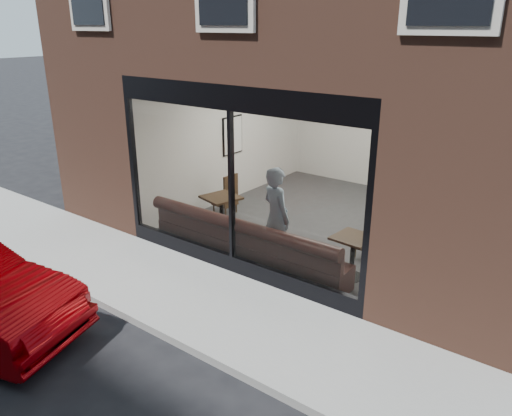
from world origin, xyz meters
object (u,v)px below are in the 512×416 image
Objects in this scene: banquette at (247,252)px; cafe_table_left at (221,197)px; cafe_chair_left at (225,204)px; cafe_table_right at (354,238)px; cafe_chair_right at (369,247)px; person at (276,218)px.

banquette is 5.91× the size of cafe_table_left.
cafe_table_left is 1.13m from cafe_chair_left.
cafe_table_right is at bearing 19.69° from banquette.
cafe_chair_right is at bearing 12.00° from cafe_table_left.
cafe_table_right is at bearing -141.04° from person.
cafe_table_left reaches higher than cafe_chair_right.
cafe_table_left is 1.53× the size of cafe_chair_left.
person is 4.11× the size of cafe_chair_left.
banquette is at bearing 42.62° from cafe_chair_right.
cafe_chair_left is at bearing -7.58° from person.
cafe_table_left is (-1.34, 0.85, 0.52)m from banquette.
cafe_table_right is (1.76, 0.63, 0.52)m from banquette.
person is 2.86m from cafe_chair_left.
cafe_chair_right is (3.61, -0.18, 0.00)m from cafe_chair_left.
cafe_chair_right is at bearing 179.93° from cafe_chair_left.
cafe_table_left reaches higher than cafe_table_right.
cafe_table_left reaches higher than cafe_chair_left.
banquette is 1.94m from cafe_table_right.
cafe_table_left is (-1.79, 0.60, -0.17)m from person.
person is at bearing 29.60° from banquette.
cafe_table_left is at bearing 12.81° from cafe_chair_right.
banquette is at bearing -32.57° from cafe_table_left.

